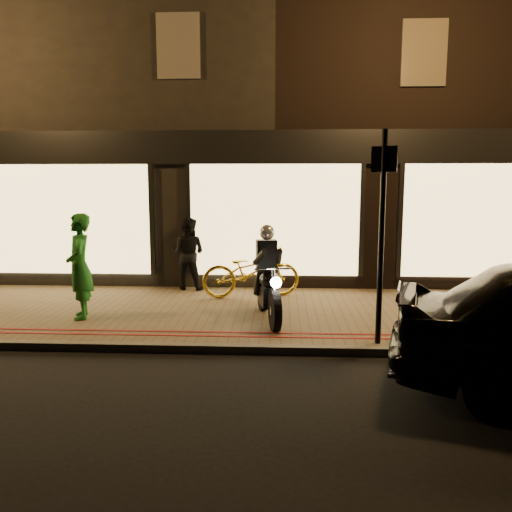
{
  "coord_description": "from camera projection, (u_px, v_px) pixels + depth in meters",
  "views": [
    {
      "loc": [
        0.16,
        -6.74,
        2.39
      ],
      "look_at": [
        -0.3,
        2.11,
        1.1
      ],
      "focal_mm": 35.0,
      "sensor_mm": 36.0,
      "label": 1
    }
  ],
  "objects": [
    {
      "name": "person_green",
      "position": [
        80.0,
        266.0,
        8.39
      ],
      "size": [
        0.63,
        0.76,
        1.78
      ],
      "primitive_type": "imported",
      "rotation": [
        0.0,
        0.0,
        -1.2
      ],
      "color": "#1C6A21",
      "rests_on": "sidewalk"
    },
    {
      "name": "red_kerb_lines",
      "position": [
        270.0,
        335.0,
        7.54
      ],
      "size": [
        50.0,
        0.26,
        0.01
      ],
      "color": "maroon",
      "rests_on": "sidewalk"
    },
    {
      "name": "bicycle_gold",
      "position": [
        251.0,
        271.0,
        10.03
      ],
      "size": [
        2.09,
        1.16,
        1.04
      ],
      "primitive_type": "imported",
      "rotation": [
        0.0,
        0.0,
        1.82
      ],
      "color": "gold",
      "rests_on": "sidewalk"
    },
    {
      "name": "motorcycle",
      "position": [
        268.0,
        283.0,
        8.36
      ],
      "size": [
        0.68,
        1.93,
        1.59
      ],
      "rotation": [
        0.0,
        0.0,
        0.18
      ],
      "color": "black",
      "rests_on": "sidewalk"
    },
    {
      "name": "sign_post",
      "position": [
        382.0,
        227.0,
        6.92
      ],
      "size": [
        0.33,
        0.17,
        3.0
      ],
      "rotation": [
        0.0,
        0.0,
        -0.41
      ],
      "color": "black",
      "rests_on": "sidewalk"
    },
    {
      "name": "kerb_stone",
      "position": [
        270.0,
        350.0,
        7.05
      ],
      "size": [
        50.0,
        0.14,
        0.12
      ],
      "primitive_type": "cube",
      "color": "#59544C",
      "rests_on": "ground"
    },
    {
      "name": "sidewalk",
      "position": [
        272.0,
        314.0,
        8.98
      ],
      "size": [
        50.0,
        4.0,
        0.12
      ],
      "primitive_type": "cube",
      "color": "brown",
      "rests_on": "ground"
    },
    {
      "name": "ground",
      "position": [
        269.0,
        355.0,
        7.01
      ],
      "size": [
        90.0,
        90.0,
        0.0
      ],
      "primitive_type": "plane",
      "color": "black",
      "rests_on": "ground"
    },
    {
      "name": "building_row",
      "position": [
        277.0,
        122.0,
        15.29
      ],
      "size": [
        48.0,
        10.11,
        8.5
      ],
      "color": "black",
      "rests_on": "ground"
    },
    {
      "name": "person_dark",
      "position": [
        188.0,
        254.0,
        10.73
      ],
      "size": [
        0.85,
        0.71,
        1.55
      ],
      "primitive_type": "imported",
      "rotation": [
        0.0,
        0.0,
        2.96
      ],
      "color": "black",
      "rests_on": "sidewalk"
    }
  ]
}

